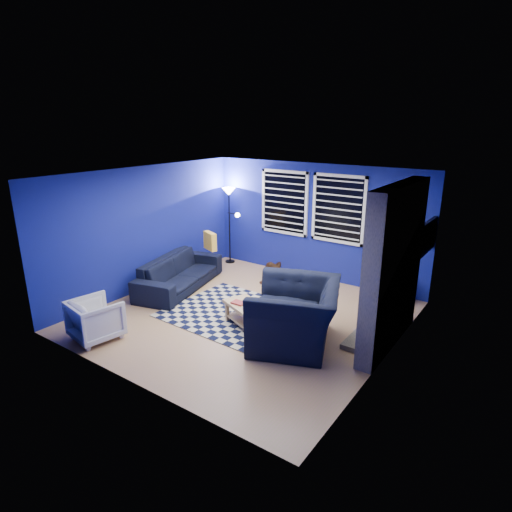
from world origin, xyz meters
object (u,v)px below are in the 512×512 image
at_px(armchair_big, 295,314).
at_px(rocking_horse, 273,269).
at_px(sofa, 180,273).
at_px(tv, 427,237).
at_px(armchair_bent, 96,319).
at_px(cabinet, 388,285).
at_px(floor_lamp, 230,202).
at_px(coffee_table, 246,310).

height_order(armchair_big, rocking_horse, armchair_big).
distance_m(sofa, rocking_horse, 1.98).
relative_size(tv, rocking_horse, 1.96).
bearing_deg(armchair_bent, tv, -124.54).
bearing_deg(armchair_big, cabinet, 144.54).
distance_m(armchair_big, floor_lamp, 4.30).
relative_size(tv, armchair_big, 0.67).
xyz_separation_m(armchair_big, cabinet, (0.61, 2.56, -0.21)).
relative_size(tv, sofa, 0.44).
height_order(coffee_table, cabinet, cabinet).
xyz_separation_m(tv, cabinet, (-0.66, 0.25, -1.12)).
xyz_separation_m(tv, sofa, (-4.39, -1.68, -1.07)).
height_order(armchair_bent, coffee_table, armchair_bent).
bearing_deg(armchair_bent, armchair_big, -137.53).
xyz_separation_m(armchair_big, rocking_horse, (-1.75, 2.06, -0.20)).
bearing_deg(floor_lamp, coffee_table, -47.20).
bearing_deg(armchair_bent, coffee_table, -125.05).
bearing_deg(tv, armchair_bent, -134.35).
relative_size(rocking_horse, floor_lamp, 0.28).
xyz_separation_m(coffee_table, cabinet, (1.55, 2.55, -0.01)).
height_order(tv, floor_lamp, floor_lamp).
relative_size(tv, cabinet, 1.41).
xyz_separation_m(tv, armchair_bent, (-3.92, -4.01, -1.07)).
bearing_deg(coffee_table, armchair_bent, -134.86).
height_order(armchair_big, armchair_bent, armchair_big).
relative_size(coffee_table, floor_lamp, 0.52).
xyz_separation_m(sofa, rocking_horse, (1.37, 1.43, -0.04)).
bearing_deg(cabinet, coffee_table, -132.13).
height_order(tv, sofa, tv).
relative_size(armchair_big, armchair_bent, 2.05).
relative_size(armchair_bent, rocking_horse, 1.42).
distance_m(armchair_bent, floor_lamp, 4.47).
distance_m(armchair_big, rocking_horse, 2.71).
xyz_separation_m(cabinet, floor_lamp, (-3.91, -0.00, 1.22)).
height_order(armchair_bent, rocking_horse, armchair_bent).
bearing_deg(armchair_bent, rocking_horse, -93.73).
bearing_deg(armchair_bent, floor_lamp, -71.50).
bearing_deg(sofa, armchair_big, -115.90).
bearing_deg(cabinet, armchair_big, -114.08).
height_order(sofa, floor_lamp, floor_lamp).
xyz_separation_m(sofa, armchair_big, (3.12, -0.63, 0.15)).
distance_m(coffee_table, floor_lamp, 3.68).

